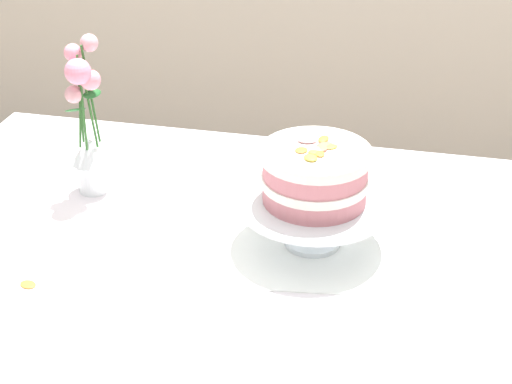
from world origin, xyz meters
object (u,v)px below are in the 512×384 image
object	(u,v)px
dining_table	(217,291)
flower_vase	(87,129)
cake_stand	(314,208)
layer_cake	(315,174)

from	to	relation	value
dining_table	flower_vase	size ratio (longest dim) A/B	4.04
dining_table	cake_stand	distance (m)	0.26
layer_cake	flower_vase	xyz separation A→B (m)	(-0.50, 0.11, -0.01)
flower_vase	dining_table	bearing A→B (deg)	-28.63
dining_table	layer_cake	bearing A→B (deg)	21.52
dining_table	flower_vase	bearing A→B (deg)	151.37
dining_table	flower_vase	xyz separation A→B (m)	(-0.32, 0.18, 0.24)
dining_table	layer_cake	xyz separation A→B (m)	(0.18, 0.07, 0.25)
cake_stand	dining_table	bearing A→B (deg)	-158.48
layer_cake	cake_stand	bearing A→B (deg)	-78.33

